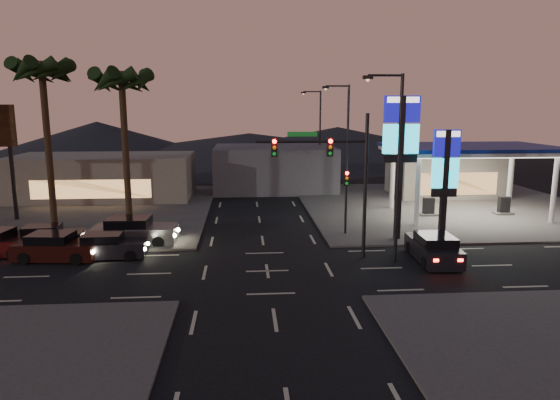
{
  "coord_description": "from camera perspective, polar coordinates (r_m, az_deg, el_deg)",
  "views": [
    {
      "loc": [
        -1.19,
        -24.55,
        8.31
      ],
      "look_at": [
        0.95,
        3.85,
        3.0
      ],
      "focal_mm": 32.0,
      "sensor_mm": 36.0,
      "label": 1
    }
  ],
  "objects": [
    {
      "name": "streetlight_mid",
      "position": [
        39.45,
        7.44,
        6.71
      ],
      "size": [
        2.14,
        0.25,
        10.0
      ],
      "color": "black",
      "rests_on": "ground"
    },
    {
      "name": "pylon_sign_short",
      "position": [
        31.71,
        18.37,
        3.41
      ],
      "size": [
        1.6,
        0.35,
        7.0
      ],
      "color": "black",
      "rests_on": "ground"
    },
    {
      "name": "gas_station",
      "position": [
        40.52,
        20.91,
        5.3
      ],
      "size": [
        12.2,
        8.2,
        5.47
      ],
      "color": "silver",
      "rests_on": "ground"
    },
    {
      "name": "car_lane_a_mid",
      "position": [
        30.27,
        -24.24,
        -4.97
      ],
      "size": [
        4.72,
        2.31,
        1.5
      ],
      "color": "black",
      "rests_on": "ground"
    },
    {
      "name": "streetlight_near",
      "position": [
        26.89,
        13.04,
        4.76
      ],
      "size": [
        2.14,
        0.25,
        10.0
      ],
      "color": "black",
      "rests_on": "ground"
    },
    {
      "name": "hill_center",
      "position": [
        84.79,
        -3.5,
        6.28
      ],
      "size": [
        60.0,
        60.0,
        4.0
      ],
      "primitive_type": "cone",
      "color": "black",
      "rests_on": "ground"
    },
    {
      "name": "pedestal_signal",
      "position": [
        32.68,
        7.57,
        0.98
      ],
      "size": [
        0.32,
        0.39,
        4.3
      ],
      "color": "black",
      "rests_on": "ground"
    },
    {
      "name": "building_far_west",
      "position": [
        48.69,
        -19.53,
        2.51
      ],
      "size": [
        16.0,
        8.0,
        4.0
      ],
      "primitive_type": "cube",
      "color": "#726B5B",
      "rests_on": "ground"
    },
    {
      "name": "hill_right",
      "position": [
        86.28,
        6.57,
        6.63
      ],
      "size": [
        50.0,
        50.0,
        5.0
      ],
      "primitive_type": "cone",
      "color": "black",
      "rests_on": "ground"
    },
    {
      "name": "ground",
      "position": [
        25.95,
        -1.46,
        -8.12
      ],
      "size": [
        140.0,
        140.0,
        0.0
      ],
      "primitive_type": "plane",
      "color": "black",
      "rests_on": "ground"
    },
    {
      "name": "hill_left",
      "position": [
        88.0,
        -20.12,
        6.47
      ],
      "size": [
        40.0,
        40.0,
        6.0
      ],
      "primitive_type": "cone",
      "color": "black",
      "rests_on": "ground"
    },
    {
      "name": "palm_a",
      "position": [
        34.95,
        -17.6,
        11.91
      ],
      "size": [
        4.41,
        4.41,
        10.86
      ],
      "color": "black",
      "rests_on": "ground"
    },
    {
      "name": "convenience_store",
      "position": [
        49.83,
        18.42,
        2.75
      ],
      "size": [
        10.0,
        6.0,
        4.0
      ],
      "primitive_type": "cube",
      "color": "#726B5B",
      "rests_on": "ground"
    },
    {
      "name": "car_lane_a_front",
      "position": [
        29.65,
        -19.14,
        -5.02
      ],
      "size": [
        4.31,
        1.93,
        1.38
      ],
      "color": "black",
      "rests_on": "ground"
    },
    {
      "name": "building_far_mid",
      "position": [
        51.02,
        -0.68,
        3.68
      ],
      "size": [
        12.0,
        9.0,
        4.4
      ],
      "primitive_type": "cube",
      "color": "#4C4C51",
      "rests_on": "ground"
    },
    {
      "name": "corner_lot_nw",
      "position": [
        43.95,
        -23.91,
        -1.17
      ],
      "size": [
        24.0,
        24.0,
        0.12
      ],
      "primitive_type": "cube",
      "color": "#47443F",
      "rests_on": "ground"
    },
    {
      "name": "palm_b",
      "position": [
        36.42,
        -25.5,
        12.17
      ],
      "size": [
        4.41,
        4.41,
        11.46
      ],
      "color": "black",
      "rests_on": "ground"
    },
    {
      "name": "suv_station",
      "position": [
        28.65,
        17.14,
        -5.3
      ],
      "size": [
        2.16,
        4.67,
        1.53
      ],
      "color": "black",
      "rests_on": "ground"
    },
    {
      "name": "pylon_sign_tall",
      "position": [
        31.63,
        13.65,
        6.79
      ],
      "size": [
        2.2,
        0.35,
        9.0
      ],
      "color": "black",
      "rests_on": "ground"
    },
    {
      "name": "car_lane_b_front",
      "position": [
        31.96,
        -16.38,
        -3.5
      ],
      "size": [
        5.25,
        2.36,
        1.68
      ],
      "color": "#5C5C5E",
      "rests_on": "ground"
    },
    {
      "name": "corner_lot_ne",
      "position": [
        44.81,
        18.35,
        -0.59
      ],
      "size": [
        24.0,
        24.0,
        0.12
      ],
      "primitive_type": "cube",
      "color": "#47443F",
      "rests_on": "ground"
    },
    {
      "name": "car_lane_b_mid",
      "position": [
        33.13,
        -25.12,
        -3.86
      ],
      "size": [
        4.32,
        2.14,
        1.36
      ],
      "color": "black",
      "rests_on": "ground"
    },
    {
      "name": "streetlight_far",
      "position": [
        53.22,
        4.38,
        7.74
      ],
      "size": [
        2.14,
        0.25,
        10.0
      ],
      "color": "black",
      "rests_on": "ground"
    },
    {
      "name": "traffic_signal_mast",
      "position": [
        27.17,
        6.23,
        3.98
      ],
      "size": [
        6.1,
        0.39,
        8.0
      ],
      "color": "black",
      "rests_on": "ground"
    }
  ]
}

